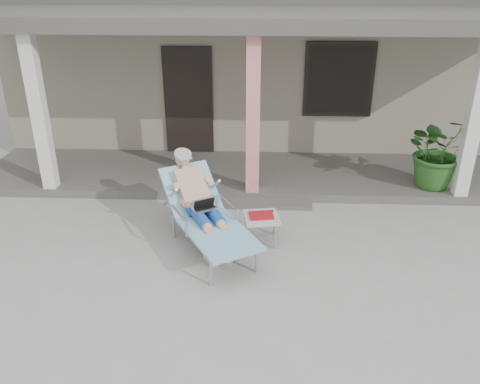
{
  "coord_description": "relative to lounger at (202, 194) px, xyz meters",
  "views": [
    {
      "loc": [
        0.12,
        -5.74,
        3.88
      ],
      "look_at": [
        -0.14,
        0.6,
        0.85
      ],
      "focal_mm": 38.0,
      "sensor_mm": 36.0,
      "label": 1
    }
  ],
  "objects": [
    {
      "name": "house",
      "position": [
        0.67,
        5.89,
        0.86
      ],
      "size": [
        10.4,
        5.4,
        3.3
      ],
      "color": "gray",
      "rests_on": "ground"
    },
    {
      "name": "potted_palm",
      "position": [
        3.84,
        1.88,
        -0.01
      ],
      "size": [
        1.26,
        1.12,
        1.3
      ],
      "primitive_type": "imported",
      "rotation": [
        0.0,
        0.0,
        0.1
      ],
      "color": "#26591E",
      "rests_on": "porch_deck"
    },
    {
      "name": "porch_deck",
      "position": [
        0.67,
        2.39,
        -0.73
      ],
      "size": [
        10.0,
        2.0,
        0.15
      ],
      "primitive_type": "cube",
      "color": "#605B56",
      "rests_on": "ground"
    },
    {
      "name": "ground",
      "position": [
        0.67,
        -0.61,
        -0.81
      ],
      "size": [
        60.0,
        60.0,
        0.0
      ],
      "primitive_type": "plane",
      "color": "#9E9E99",
      "rests_on": "ground"
    },
    {
      "name": "porch_overhang",
      "position": [
        0.67,
        2.34,
        1.98
      ],
      "size": [
        10.0,
        2.3,
        2.85
      ],
      "color": "silver",
      "rests_on": "porch_deck"
    },
    {
      "name": "side_table",
      "position": [
        0.83,
        0.11,
        -0.44
      ],
      "size": [
        0.56,
        0.56,
        0.44
      ],
      "rotation": [
        0.0,
        0.0,
        0.16
      ],
      "color": "beige",
      "rests_on": "ground"
    },
    {
      "name": "porch_step",
      "position": [
        0.67,
        1.24,
        -0.77
      ],
      "size": [
        2.0,
        0.3,
        0.07
      ],
      "primitive_type": "cube",
      "color": "#605B56",
      "rests_on": "ground"
    },
    {
      "name": "lounger",
      "position": [
        0.0,
        0.0,
        0.0
      ],
      "size": [
        1.62,
        2.06,
        1.31
      ],
      "rotation": [
        0.0,
        0.0,
        0.52
      ],
      "color": "#B7B7BC",
      "rests_on": "ground"
    }
  ]
}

